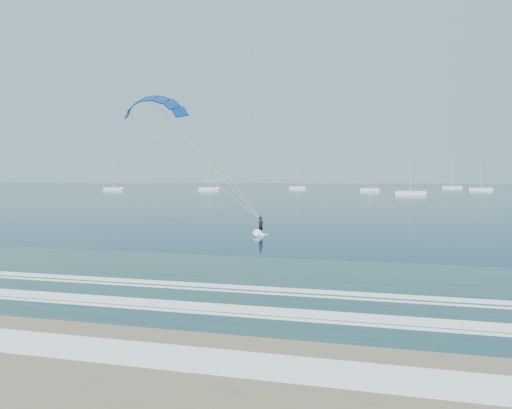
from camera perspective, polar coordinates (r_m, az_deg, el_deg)
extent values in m
plane|color=#06293C|center=(17.92, -18.67, -16.48)|extent=(900.00, 900.00, 0.00)
cube|color=#1E423F|center=(24.74, -8.55, -10.73)|extent=(600.00, 22.00, 0.03)
cube|color=white|center=(19.12, -16.19, -15.04)|extent=(600.00, 0.90, 0.07)
cube|color=white|center=(22.52, -11.01, -12.13)|extent=(600.00, 1.10, 0.07)
cube|color=white|center=(26.09, -7.29, -9.93)|extent=(600.00, 0.70, 0.07)
cube|color=white|center=(17.49, -19.59, -16.63)|extent=(600.00, 2.00, 0.02)
cube|color=#B1E71B|center=(48.16, 0.60, -3.75)|extent=(1.50, 0.48, 0.09)
imported|color=black|center=(48.05, 0.60, -2.61)|extent=(0.72, 0.80, 1.84)
cone|color=white|center=(46.93, 0.06, -3.89)|extent=(1.31, 1.74, 1.10)
cube|color=white|center=(226.42, -17.37, 1.88)|extent=(9.51, 2.40, 1.20)
cylinder|color=silver|center=(226.35, -17.40, 3.50)|extent=(0.18, 0.18, 11.62)
cylinder|color=silver|center=(225.77, -17.11, 2.23)|extent=(2.60, 0.12, 0.12)
cube|color=white|center=(219.90, -5.93, 1.97)|extent=(9.71, 2.40, 1.20)
cylinder|color=silver|center=(219.84, -5.94, 3.69)|extent=(0.18, 0.18, 11.99)
cylinder|color=silver|center=(219.47, -5.64, 2.34)|extent=(2.60, 0.12, 0.12)
cube|color=white|center=(239.77, 5.22, 2.09)|extent=(8.27, 2.40, 1.20)
cylinder|color=silver|center=(239.71, 5.22, 3.43)|extent=(0.18, 0.18, 10.01)
cylinder|color=silver|center=(239.57, 5.50, 2.43)|extent=(2.60, 0.12, 0.12)
cube|color=white|center=(208.92, 14.00, 1.82)|extent=(7.90, 2.40, 1.20)
cylinder|color=silver|center=(208.85, 14.02, 3.33)|extent=(0.18, 0.18, 9.88)
cylinder|color=silver|center=(208.90, 14.34, 2.19)|extent=(2.60, 0.12, 0.12)
cube|color=white|center=(269.30, 23.24, 1.97)|extent=(9.92, 2.40, 1.20)
cylinder|color=silver|center=(269.24, 23.27, 3.39)|extent=(0.18, 0.18, 12.13)
cylinder|color=silver|center=(269.47, 23.50, 2.27)|extent=(2.60, 0.12, 0.12)
cube|color=white|center=(232.67, 26.21, 1.72)|extent=(10.02, 2.40, 1.20)
cylinder|color=silver|center=(232.61, 26.26, 3.38)|extent=(0.18, 0.18, 12.30)
cylinder|color=silver|center=(232.90, 26.51, 2.06)|extent=(2.60, 0.12, 0.12)
cube|color=white|center=(170.25, 18.71, 1.40)|extent=(10.21, 2.40, 1.20)
cylinder|color=silver|center=(170.17, 18.75, 3.50)|extent=(0.18, 0.18, 11.29)
cylinder|color=silver|center=(170.33, 19.12, 1.86)|extent=(2.60, 0.12, 0.12)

